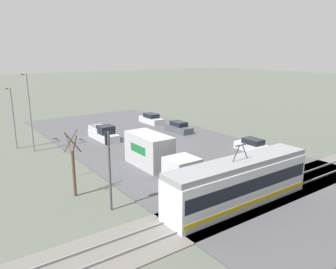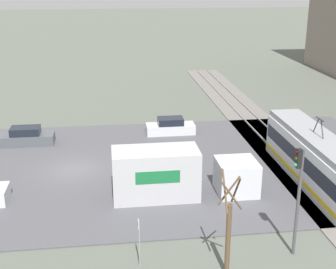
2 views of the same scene
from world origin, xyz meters
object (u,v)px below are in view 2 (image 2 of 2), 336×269
Objects in this scene: light_rail_tram at (315,159)px; box_truck at (176,174)px; street_tree at (228,230)px; no_parking_sign at (139,238)px; sedan_car_2 at (170,127)px; sedan_car_0 at (26,137)px; traffic_light_pole at (298,188)px.

box_truck is (0.85, -9.61, -0.17)m from light_rail_tram.
box_truck is at bearing -171.73° from street_tree.
no_parking_sign is at bearing -21.35° from box_truck.
sedan_car_2 is at bearing 167.96° from no_parking_sign.
sedan_car_0 is 19.90m from no_parking_sign.
box_truck is 8.95m from traffic_light_pole.
sedan_car_2 is (-11.34, -8.29, -1.05)m from light_rail_tram.
traffic_light_pole is 4.13m from street_tree.
sedan_car_0 is 0.79× the size of traffic_light_pole.
traffic_light_pole is at bearing 34.66° from box_truck.
box_truck reaches higher than no_parking_sign.
light_rail_tram is at bearing -143.83° from sedan_car_2.
box_truck reaches higher than sedan_car_0.
traffic_light_pole reaches higher than no_parking_sign.
sedan_car_0 reaches higher than sedan_car_2.
sedan_car_0 is at bearing -138.79° from traffic_light_pole.
traffic_light_pole is 8.05m from no_parking_sign.
light_rail_tram is at bearing 95.04° from box_truck.
sedan_car_0 is (-10.96, -10.92, -0.86)m from box_truck.
street_tree is at bearing 73.39° from no_parking_sign.
sedan_car_0 is 12.30m from sedan_car_2.
traffic_light_pole reaches higher than box_truck.
sedan_car_2 is (-1.23, 12.24, -0.02)m from sedan_car_0.
traffic_light_pole is (8.00, -4.66, 1.97)m from light_rail_tram.
street_tree reaches higher than light_rail_tram.
sedan_car_2 is 19.90m from traffic_light_pole.
sedan_car_0 is 1.07× the size of sedan_car_2.
box_truck is 2.15× the size of sedan_car_2.
sedan_car_2 is 0.74× the size of traffic_light_pole.
light_rail_tram reaches higher than sedan_car_2.
box_truck reaches higher than sedan_car_2.
no_parking_sign is at bearing -57.07° from light_rail_tram.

